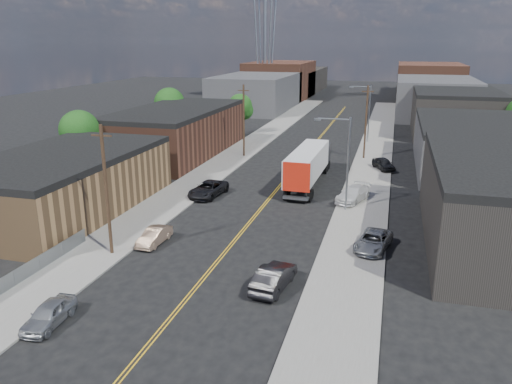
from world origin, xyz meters
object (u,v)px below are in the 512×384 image
Objects in this scene: semi_truck at (310,162)px; car_right_lot_c at (383,164)px; car_left_c at (208,189)px; car_right_lot_a at (373,241)px; car_ahead_truck at (318,149)px; car_left_a at (49,314)px; car_right_lot_b at (353,194)px; car_right_oncoming at (274,277)px; car_left_b at (154,236)px.

semi_truck is 11.55m from car_right_lot_c.
car_left_c is 1.31× the size of car_right_lot_c.
car_left_c reaches higher than car_right_lot_a.
car_left_c reaches higher than car_ahead_truck.
car_left_c reaches higher than car_left_a.
car_right_lot_b is 22.53m from car_ahead_truck.
car_right_lot_b is (3.42, 19.95, 0.09)m from car_right_oncoming.
semi_truck is 26.09m from car_right_oncoming.
car_right_lot_b reaches higher than car_right_oncoming.
car_left_a is at bearing -137.91° from car_right_lot_c.
car_left_c is at bearing -138.26° from semi_truck.
car_right_lot_c is 11.93m from car_ahead_truck.
car_right_oncoming is at bearing -125.30° from car_right_lot_c.
car_right_oncoming is 1.00× the size of car_right_lot_a.
car_left_a is at bearing -126.56° from car_right_lot_a.
car_left_c is 1.14× the size of car_right_lot_a.
car_left_c is 1.15× the size of car_right_oncoming.
car_right_lot_b is 1.19× the size of car_right_lot_c.
semi_truck is 3.31× the size of car_right_lot_a.
car_ahead_truck reaches higher than car_left_a.
car_left_c is at bearing -103.97° from car_ahead_truck.
semi_truck is 2.89× the size of car_left_c.
car_left_a is 13.77m from car_right_oncoming.
car_right_lot_c is at bearing -32.93° from car_ahead_truck.
semi_truck is at bearing 69.41° from car_left_b.
semi_truck is at bearing 151.43° from car_right_lot_b.
car_right_oncoming reaches higher than car_left_c.
car_right_lot_b reaches higher than car_left_b.
car_left_a is 25.72m from car_left_c.
car_right_lot_b is at bearing -92.44° from car_right_oncoming.
car_ahead_truck is at bearing 80.65° from car_left_b.
semi_truck reaches higher than car_left_b.
car_right_oncoming is (11.01, -4.78, 0.15)m from car_left_b.
car_right_lot_a is (8.05, -17.96, -1.57)m from semi_truck.
car_left_c is at bearing 161.46° from car_right_lot_a.
car_right_oncoming and car_right_lot_c have the same top height.
car_right_lot_c reaches higher than car_left_c.
car_right_lot_b is 14.40m from car_right_lot_c.
car_left_c is at bearing 86.49° from car_left_a.
semi_truck reaches higher than car_left_a.
car_left_b is 33.91m from car_right_lot_c.
car_right_lot_a is at bearing -23.12° from car_left_c.
car_right_lot_a reaches higher than car_left_b.
semi_truck is 3.79× the size of car_right_lot_c.
car_right_lot_c is (17.40, 41.83, 0.19)m from car_left_a.
semi_truck is at bearing -159.99° from car_right_lot_c.
car_right_lot_c reaches higher than car_ahead_truck.
car_left_a is 45.30m from car_right_lot_c.
car_left_b is 0.71× the size of car_left_c.
semi_truck is at bearing -80.06° from car_ahead_truck.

